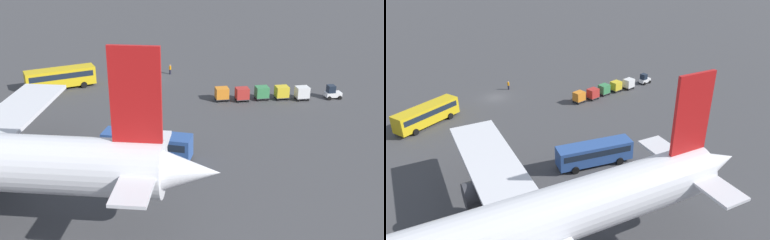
% 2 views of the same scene
% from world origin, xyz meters
% --- Properties ---
extents(ground_plane, '(600.00, 600.00, 0.00)m').
position_xyz_m(ground_plane, '(0.00, 0.00, 0.00)').
color(ground_plane, '#424244').
extents(airplane, '(49.56, 42.70, 16.81)m').
position_xyz_m(airplane, '(14.34, 41.60, 6.32)').
color(airplane, silver).
rests_on(airplane, ground).
extents(shuttle_bus_near, '(10.99, 7.10, 3.24)m').
position_xyz_m(shuttle_bus_near, '(13.44, 4.87, 1.94)').
color(shuttle_bus_near, gold).
rests_on(shuttle_bus_near, ground).
extents(shuttle_bus_far, '(10.50, 4.67, 3.04)m').
position_xyz_m(shuttle_bus_far, '(-2.56, 29.10, 1.83)').
color(shuttle_bus_far, '#2D5199').
rests_on(shuttle_bus_far, ground).
extents(baggage_tug, '(2.58, 1.96, 2.10)m').
position_xyz_m(baggage_tug, '(-28.91, 9.48, 0.94)').
color(baggage_tug, white).
rests_on(baggage_tug, ground).
extents(worker_person, '(0.38, 0.38, 1.74)m').
position_xyz_m(worker_person, '(-3.77, -2.58, 0.87)').
color(worker_person, '#1E1E2D').
rests_on(worker_person, ground).
extents(cargo_cart_white, '(2.26, 2.00, 2.06)m').
position_xyz_m(cargo_cart_white, '(-24.17, 10.13, 1.19)').
color(cargo_cart_white, '#38383D').
rests_on(cargo_cart_white, ground).
extents(cargo_cart_yellow, '(2.26, 2.00, 2.06)m').
position_xyz_m(cargo_cart_yellow, '(-21.15, 9.87, 1.19)').
color(cargo_cart_yellow, '#38383D').
rests_on(cargo_cart_yellow, ground).
extents(cargo_cart_green, '(2.26, 2.00, 2.06)m').
position_xyz_m(cargo_cart_green, '(-18.13, 10.04, 1.19)').
color(cargo_cart_green, '#38383D').
rests_on(cargo_cart_green, ground).
extents(cargo_cart_red, '(2.26, 2.00, 2.06)m').
position_xyz_m(cargo_cart_red, '(-15.11, 10.66, 1.19)').
color(cargo_cart_red, '#38383D').
rests_on(cargo_cart_red, ground).
extents(cargo_cart_orange, '(2.26, 2.00, 2.06)m').
position_xyz_m(cargo_cart_orange, '(-12.08, 10.55, 1.19)').
color(cargo_cart_orange, '#38383D').
rests_on(cargo_cart_orange, ground).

